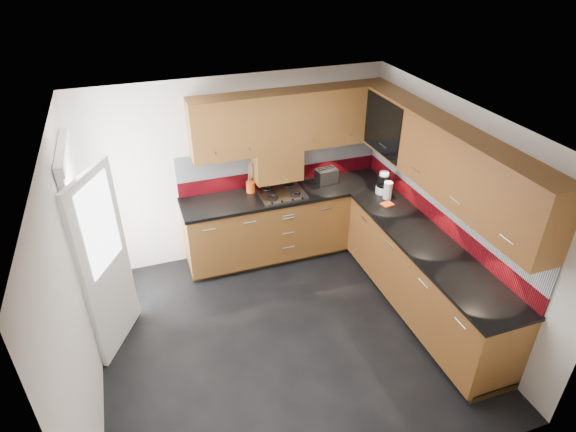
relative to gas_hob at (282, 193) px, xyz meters
name	(u,v)px	position (x,y,z in m)	size (l,w,h in m)	color
room	(285,219)	(-0.45, -1.47, 0.54)	(4.00, 3.80, 2.64)	black
base_cabinets	(349,249)	(0.62, -0.75, -0.52)	(2.70, 3.20, 0.95)	brown
countertop	(351,217)	(0.60, -0.77, -0.03)	(2.72, 3.22, 0.04)	black
backsplash	(361,184)	(0.83, -0.54, 0.26)	(2.70, 3.20, 0.54)	#660911
upper_cabinets	(368,139)	(0.78, -0.69, 0.88)	(2.50, 3.20, 0.72)	brown
extractor_hood	(277,164)	(0.00, 0.17, 0.33)	(0.60, 0.33, 0.40)	brown
glass_cabinet	(394,123)	(1.26, -0.40, 0.91)	(0.32, 0.80, 0.66)	black
back_door	(94,253)	(-2.23, -0.72, 0.08)	(0.42, 1.19, 2.04)	white
gas_hob	(282,193)	(0.00, 0.00, 0.00)	(0.57, 0.50, 0.04)	silver
utensil_pot	(251,185)	(-0.35, 0.18, 0.08)	(0.11, 0.11, 0.41)	#DC4F14
toaster	(326,176)	(0.65, 0.11, 0.08)	(0.30, 0.21, 0.20)	silver
food_processor	(383,183)	(1.22, -0.39, 0.12)	(0.17, 0.17, 0.29)	white
paper_towel	(388,190)	(1.21, -0.54, 0.10)	(0.11, 0.11, 0.22)	white
orange_cloth	(387,204)	(1.13, -0.69, -0.01)	(0.14, 0.12, 0.01)	#E85619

